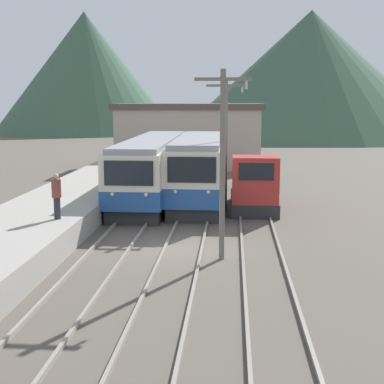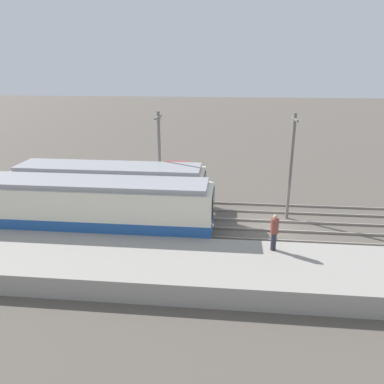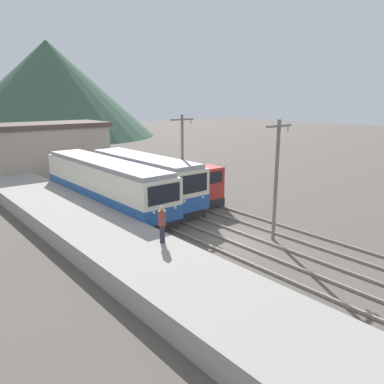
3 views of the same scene
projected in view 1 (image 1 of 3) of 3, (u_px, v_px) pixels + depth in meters
name	position (u px, v px, depth m)	size (l,w,h in m)	color
ground_plane	(179.00, 249.00, 20.95)	(200.00, 200.00, 0.00)	#564F47
platform_left	(23.00, 233.00, 21.33)	(4.50, 54.00, 1.03)	gray
track_left	(113.00, 245.00, 21.13)	(1.54, 60.00, 0.14)	gray
track_center	(184.00, 247.00, 20.92)	(1.54, 60.00, 0.14)	gray
track_right	(261.00, 249.00, 20.70)	(1.54, 60.00, 0.14)	gray
commuter_train_left	(153.00, 170.00, 31.51)	(2.84, 15.03, 3.55)	#28282B
commuter_train_center	(200.00, 172.00, 30.46)	(2.84, 11.99, 3.68)	#28282B
shunting_locomotive	(254.00, 187.00, 28.17)	(2.40, 5.45, 3.00)	#28282B
catenary_mast_near	(223.00, 158.00, 18.95)	(2.00, 0.20, 6.81)	slate
catenary_mast_mid	(226.00, 140.00, 27.16)	(2.00, 0.20, 6.81)	slate
person_on_platform	(57.00, 194.00, 21.30)	(0.38, 0.38, 1.84)	#282833
station_building	(189.00, 135.00, 46.15)	(12.60, 6.30, 5.44)	#AD9E8E
mountain_backdrop	(216.00, 74.00, 88.49)	(75.97, 46.40, 21.08)	#3D5B47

